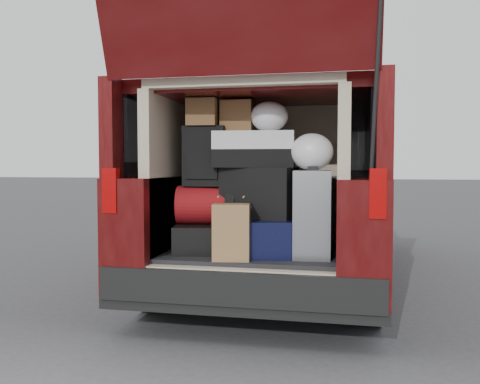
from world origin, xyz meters
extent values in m
plane|color=#38383B|center=(0.00, 0.00, 0.00)|extent=(80.00, 80.00, 0.00)
cylinder|color=black|center=(-0.82, 0.40, 0.32)|extent=(0.24, 0.64, 0.64)
cylinder|color=black|center=(0.82, 0.40, 0.32)|extent=(0.24, 0.64, 0.64)
cylinder|color=black|center=(-0.82, 3.70, 0.32)|extent=(0.24, 0.64, 0.64)
cylinder|color=black|center=(0.82, 3.70, 0.32)|extent=(0.24, 0.64, 0.64)
cube|color=black|center=(0.00, 2.08, 0.26)|extent=(1.90, 4.85, 0.08)
cube|color=#420606|center=(-0.79, 2.08, 0.70)|extent=(0.33, 4.85, 0.80)
cube|color=#420606|center=(0.79, 2.08, 0.70)|extent=(0.33, 4.85, 0.80)
cube|color=#420606|center=(0.00, 2.08, 1.73)|extent=(1.82, 4.46, 0.10)
cube|color=black|center=(-0.88, 1.97, 1.44)|extent=(0.12, 4.25, 0.68)
cube|color=black|center=(0.88, 1.97, 1.44)|extent=(0.12, 4.25, 0.68)
cube|color=black|center=(0.00, -0.29, 0.40)|extent=(1.86, 0.16, 0.22)
cube|color=#990505|center=(-0.86, -0.33, 1.02)|extent=(0.10, 0.06, 0.30)
cube|color=#990505|center=(0.86, -0.33, 1.02)|extent=(0.10, 0.06, 0.30)
cube|color=black|center=(0.00, 0.28, 0.52)|extent=(1.24, 1.05, 0.06)
cube|color=#B8A58E|center=(-0.66, 0.28, 1.12)|extent=(0.08, 1.05, 1.15)
cube|color=#B8A58E|center=(0.66, 0.28, 1.12)|extent=(0.08, 1.05, 1.15)
cube|color=#B8A58E|center=(0.00, 0.83, 1.12)|extent=(1.34, 0.06, 1.15)
cube|color=#B8A58E|center=(0.00, 0.28, 1.73)|extent=(1.34, 1.05, 0.06)
cylinder|color=black|center=(0.84, -0.40, 1.65)|extent=(0.02, 0.90, 0.76)
cube|color=black|center=(0.00, 0.28, 0.28)|extent=(1.24, 1.05, 0.55)
cube|color=black|center=(-0.38, 0.16, 0.65)|extent=(0.45, 0.56, 0.20)
cube|color=black|center=(0.03, 0.14, 0.68)|extent=(0.59, 0.67, 0.26)
cube|color=silver|center=(0.45, 0.10, 0.85)|extent=(0.26, 0.41, 0.60)
cube|color=#A37849|center=(-0.08, -0.16, 0.74)|extent=(0.27, 0.19, 0.38)
cube|color=maroon|center=(-0.34, 0.17, 0.89)|extent=(0.47, 0.34, 0.28)
cube|color=black|center=(0.06, 0.17, 0.99)|extent=(0.56, 0.39, 0.37)
cube|color=black|center=(-0.35, 0.18, 1.25)|extent=(0.32, 0.20, 0.44)
cube|color=silver|center=(0.02, 0.17, 1.30)|extent=(0.60, 0.35, 0.26)
cube|color=brown|center=(-0.36, 0.15, 1.57)|extent=(0.22, 0.19, 0.20)
cube|color=brown|center=(-0.12, 0.24, 1.55)|extent=(0.24, 0.20, 0.23)
ellipsoid|color=white|center=(0.12, 0.20, 1.54)|extent=(0.29, 0.27, 0.22)
ellipsoid|color=white|center=(0.44, 0.10, 1.28)|extent=(0.34, 0.32, 0.26)
camera|label=1|loc=(0.68, -3.45, 1.19)|focal=38.00mm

